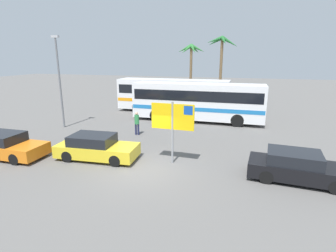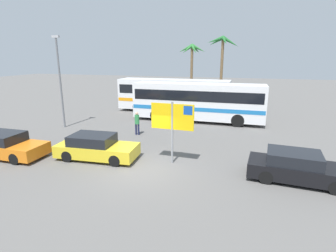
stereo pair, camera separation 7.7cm
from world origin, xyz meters
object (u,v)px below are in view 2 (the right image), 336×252
at_px(car_black, 297,167).
at_px(car_yellow, 96,147).
at_px(car_orange, 4,145).
at_px(bus_rear_coach, 173,94).
at_px(pedestrian_crossing_lot, 137,121).
at_px(bus_front_coach, 198,100).
at_px(ferry_sign, 173,119).

relative_size(car_black, car_yellow, 1.00).
bearing_deg(car_orange, bus_rear_coach, 67.90).
distance_m(bus_rear_coach, car_black, 16.02).
bearing_deg(car_orange, car_yellow, 12.18).
height_order(car_yellow, pedestrian_crossing_lot, pedestrian_crossing_lot).
relative_size(car_orange, car_yellow, 1.04).
distance_m(car_black, pedestrian_crossing_lot, 10.57).
height_order(bus_front_coach, car_orange, bus_front_coach).
bearing_deg(bus_rear_coach, bus_front_coach, -46.35).
xyz_separation_m(bus_front_coach, car_yellow, (-3.67, -10.08, -1.15)).
bearing_deg(pedestrian_crossing_lot, ferry_sign, -144.92).
bearing_deg(pedestrian_crossing_lot, bus_front_coach, -38.51).
relative_size(car_orange, pedestrian_crossing_lot, 2.80).
bearing_deg(car_black, car_yellow, -174.21).
bearing_deg(bus_rear_coach, pedestrian_crossing_lot, -92.10).
bearing_deg(car_black, pedestrian_crossing_lot, 159.05).
height_order(car_orange, car_yellow, same).
xyz_separation_m(bus_front_coach, car_orange, (-8.71, -11.21, -1.15)).
bearing_deg(ferry_sign, car_yellow, -170.46).
bearing_deg(bus_rear_coach, ferry_sign, -74.79).
relative_size(bus_front_coach, car_yellow, 2.47).
relative_size(car_orange, car_black, 1.05).
distance_m(bus_front_coach, car_black, 11.76).
height_order(bus_rear_coach, car_orange, bus_rear_coach).
bearing_deg(pedestrian_crossing_lot, car_black, -122.51).
relative_size(bus_rear_coach, car_orange, 2.37).
bearing_deg(ferry_sign, pedestrian_crossing_lot, 133.59).
bearing_deg(ferry_sign, bus_rear_coach, 107.04).
bearing_deg(bus_front_coach, car_yellow, -109.99).
height_order(bus_front_coach, car_black, bus_front_coach).
height_order(ferry_sign, pedestrian_crossing_lot, ferry_sign).
bearing_deg(bus_rear_coach, car_yellow, -92.92).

